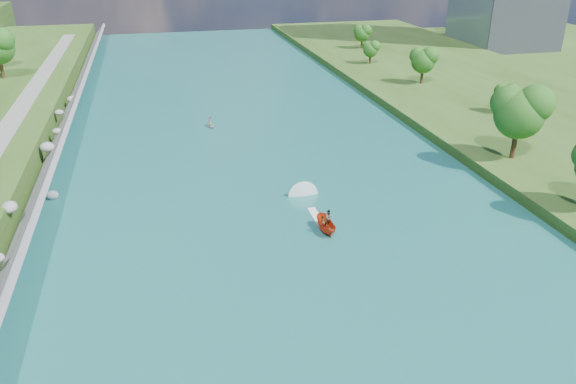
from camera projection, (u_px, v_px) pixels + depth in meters
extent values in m
plane|color=#2D5119|center=(300.00, 258.00, 53.90)|extent=(260.00, 260.00, 0.00)
cube|color=#1B6663|center=(259.00, 178.00, 71.52)|extent=(55.00, 240.00, 0.10)
cube|color=slate|center=(41.00, 185.00, 65.20)|extent=(3.54, 236.00, 4.05)
ellipsoid|color=gray|center=(10.00, 207.00, 56.60)|extent=(1.52, 1.95, 1.15)
ellipsoid|color=gray|center=(52.00, 195.00, 65.68)|extent=(1.43, 1.30, 1.10)
ellipsoid|color=gray|center=(47.00, 147.00, 73.99)|extent=(1.84, 1.79, 1.33)
ellipsoid|color=gray|center=(57.00, 131.00, 81.21)|extent=(1.47, 1.21, 0.86)
ellipsoid|color=gray|center=(59.00, 112.00, 87.86)|extent=(1.36, 1.58, 0.77)
ellipsoid|color=gray|center=(73.00, 99.00, 98.83)|extent=(1.88, 2.05, 1.22)
ellipsoid|color=#195316|center=(519.00, 116.00, 71.50)|extent=(6.85, 6.85, 11.42)
ellipsoid|color=#195316|center=(505.00, 95.00, 91.40)|extent=(3.41, 3.41, 5.68)
ellipsoid|color=#195316|center=(423.00, 62.00, 108.75)|extent=(5.04, 5.04, 8.41)
ellipsoid|color=#195316|center=(371.00, 50.00, 125.97)|extent=(3.64, 3.64, 6.07)
ellipsoid|color=#195316|center=(362.00, 34.00, 142.67)|extent=(4.22, 4.22, 7.03)
imported|color=red|center=(326.00, 224.00, 58.32)|extent=(1.58, 3.91, 1.49)
imported|color=#66605B|center=(323.00, 223.00, 57.72)|extent=(0.68, 0.61, 1.57)
imported|color=#66605B|center=(329.00, 218.00, 58.67)|extent=(0.88, 0.70, 1.75)
cube|color=white|center=(317.00, 218.00, 61.27)|extent=(0.90, 5.00, 0.06)
imported|color=#94959C|center=(210.00, 125.00, 90.04)|extent=(2.32, 2.84, 0.52)
imported|color=#66605B|center=(210.00, 121.00, 89.76)|extent=(0.69, 0.47, 1.35)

